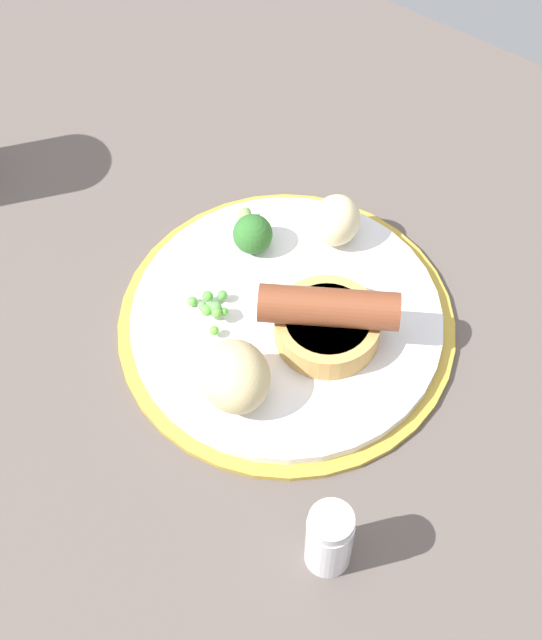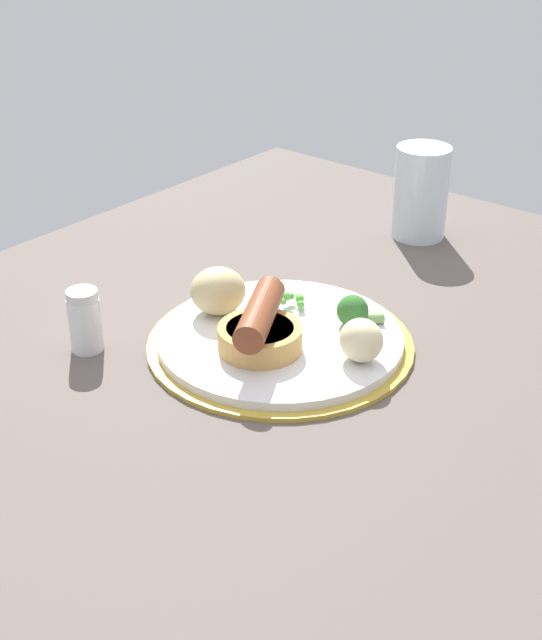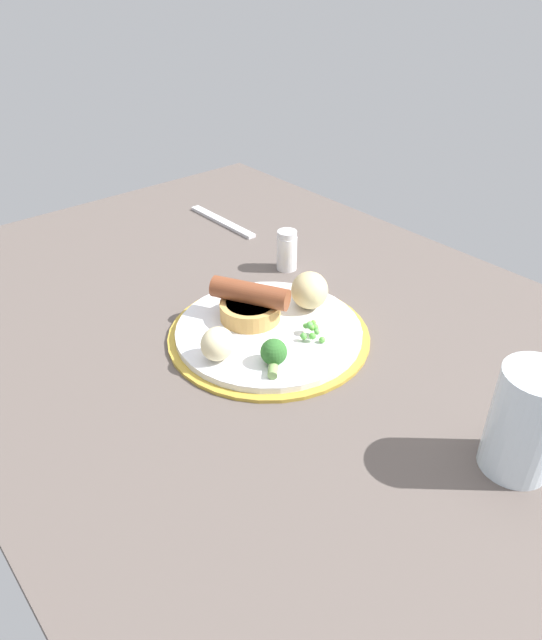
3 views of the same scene
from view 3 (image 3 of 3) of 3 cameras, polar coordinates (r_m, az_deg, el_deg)
The scene contains 10 objects.
dining_table at distance 81.51cm, azimuth -1.78°, elevation -0.54°, with size 110.00×80.00×3.00cm, color #564C47.
dinner_plate at distance 76.29cm, azimuth -0.22°, elevation -1.30°, with size 26.98×26.98×1.40cm.
sausage_pudding at distance 76.75cm, azimuth -2.10°, elevation 1.61°, with size 10.76×8.25×5.39cm.
pea_pile at distance 73.76cm, azimuth 4.10°, elevation -1.00°, with size 4.00×4.17×1.92cm.
broccoli_floret_far at distance 68.60cm, azimuth 0.27°, elevation -3.35°, with size 4.44×4.32×3.29cm.
potato_chunk_0 at distance 69.45cm, azimuth -5.37°, elevation -2.40°, with size 4.29×3.93×4.31cm, color beige.
potato_chunk_1 at distance 79.32cm, azimuth 3.88°, elevation 2.99°, with size 5.17×5.80×5.07cm, color #CCB77F.
fork at distance 109.50cm, azimuth -4.91°, elevation 9.79°, with size 18.00×1.60×0.60cm, color silver.
drinking_glass at distance 60.52cm, azimuth 24.11°, elevation -9.27°, with size 6.87×6.87×11.76cm, color silver.
salt_shaker at distance 91.52cm, azimuth 1.59°, elevation 6.97°, with size 3.26×3.26×6.57cm.
Camera 3 is at (53.13, -41.73, 47.10)cm, focal length 32.00 mm.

